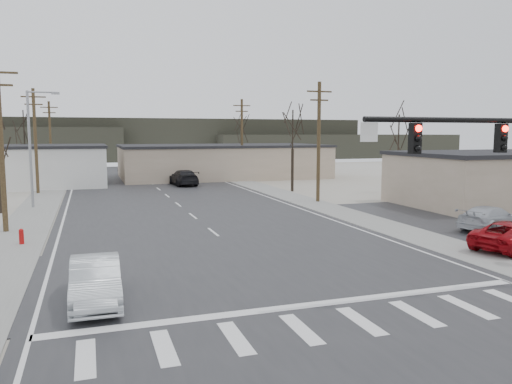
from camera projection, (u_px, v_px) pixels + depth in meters
ground at (257, 267)px, 21.56m from camera, size 140.00×140.00×0.00m
main_road at (190, 214)px, 35.68m from camera, size 18.00×110.00×0.05m
cross_road at (257, 267)px, 21.56m from camera, size 90.00×10.00×0.04m
parking_lot at (510, 219)px, 33.52m from camera, size 18.00×20.00×0.03m
sidewalk_left at (36, 211)px, 37.04m from camera, size 3.00×90.00×0.06m
sidewalk_right at (299, 199)px, 43.73m from camera, size 3.00×90.00×0.06m
fire_hydrant at (21, 237)px, 25.82m from camera, size 0.24×0.24×0.87m
building_right_far at (222, 161)px, 65.90m from camera, size 26.30×14.30×4.30m
building_lot at (491, 178)px, 40.18m from camera, size 14.30×10.30×4.30m
upole_left_b at (1, 143)px, 28.62m from camera, size 2.20×0.30×10.00m
upole_left_c at (35, 139)px, 47.45m from camera, size 2.20×0.30×10.00m
upole_left_d at (50, 138)px, 66.29m from camera, size 2.20×0.30×10.00m
upole_right_a at (319, 140)px, 41.53m from camera, size 2.20×0.30×10.00m
upole_right_b at (242, 138)px, 62.25m from camera, size 2.20×0.30×10.00m
streetlight_main at (32, 142)px, 38.27m from camera, size 2.40×0.25×9.00m
tree_right_mid at (293, 132)px, 49.30m from camera, size 3.74×3.74×8.33m
tree_left_far at (24, 129)px, 59.72m from camera, size 3.96×3.96×8.82m
tree_right_far at (241, 135)px, 74.61m from camera, size 3.52×3.52×7.84m
tree_lot at (399, 135)px, 48.57m from camera, size 3.52×3.52×7.84m
hill_center at (186, 139)px, 116.17m from camera, size 80.00×18.00×9.00m
hill_right at (333, 146)px, 121.77m from camera, size 60.00×18.00×5.50m
sedan_crossing at (95, 281)px, 16.86m from camera, size 1.64×4.62×1.52m
car_far_a at (183, 177)px, 55.47m from camera, size 2.76×6.01×1.70m
car_far_b at (129, 169)px, 69.10m from camera, size 3.22×5.01×1.59m
car_parked_dark_b at (501, 203)px, 36.12m from camera, size 4.71×2.46×1.48m
car_parked_silver at (490, 218)px, 29.74m from camera, size 5.26×3.40×1.42m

